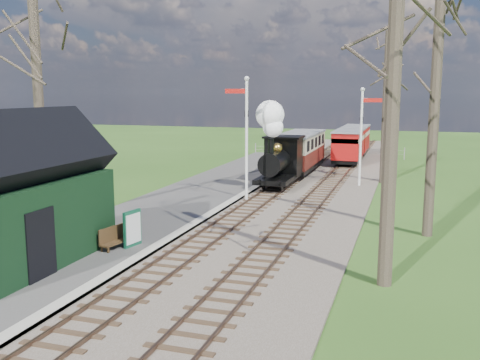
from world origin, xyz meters
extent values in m
plane|color=#2C5019|center=(0.00, 0.00, 0.00)|extent=(140.00, 140.00, 0.00)
ellipsoid|color=#385B23|center=(-25.00, 60.00, -14.76)|extent=(57.60, 36.00, 16.20)
ellipsoid|color=#385B23|center=(10.00, 65.00, -18.04)|extent=(70.40, 44.00, 19.80)
ellipsoid|color=#385B23|center=(-8.00, 70.00, -16.40)|extent=(64.00, 40.00, 18.00)
cube|color=brown|center=(1.30, 22.00, 0.05)|extent=(8.00, 60.00, 0.10)
cube|color=brown|center=(-0.50, 22.00, 0.14)|extent=(0.07, 60.00, 0.12)
cube|color=brown|center=(0.50, 22.00, 0.14)|extent=(0.07, 60.00, 0.12)
cube|color=#38281C|center=(0.00, 22.00, 0.10)|extent=(1.60, 60.00, 0.09)
cube|color=brown|center=(2.10, 22.00, 0.14)|extent=(0.07, 60.00, 0.12)
cube|color=brown|center=(3.10, 22.00, 0.14)|extent=(0.07, 60.00, 0.12)
cube|color=#38281C|center=(2.60, 22.00, 0.10)|extent=(1.60, 60.00, 0.09)
cube|color=#474442|center=(-3.50, 14.00, 0.10)|extent=(5.00, 44.00, 0.20)
cube|color=#B2AD9E|center=(-1.20, 14.00, 0.10)|extent=(0.40, 44.00, 0.21)
cube|color=black|center=(-4.30, 4.00, 1.50)|extent=(3.00, 6.00, 2.60)
cube|color=black|center=(-4.30, 4.00, 3.35)|extent=(3.25, 6.30, 3.25)
cube|color=black|center=(-2.78, 3.00, 1.20)|extent=(0.06, 1.20, 2.00)
cylinder|color=silver|center=(-0.70, 16.00, 3.00)|extent=(0.14, 0.14, 6.00)
sphere|color=silver|center=(-0.70, 16.00, 6.10)|extent=(0.24, 0.24, 0.24)
cube|color=#B7140F|center=(-1.25, 16.00, 5.50)|extent=(1.10, 0.08, 0.22)
cube|color=black|center=(-0.70, 16.00, 4.40)|extent=(0.18, 0.06, 0.30)
cylinder|color=silver|center=(4.30, 22.00, 2.75)|extent=(0.14, 0.14, 5.50)
sphere|color=silver|center=(4.30, 22.00, 5.60)|extent=(0.24, 0.24, 0.24)
cube|color=#B7140F|center=(4.85, 22.00, 5.00)|extent=(1.10, 0.08, 0.22)
cube|color=black|center=(4.30, 22.00, 3.90)|extent=(0.18, 0.06, 0.30)
cylinder|color=#382D23|center=(-7.30, 9.00, 5.50)|extent=(0.41, 0.41, 11.00)
cylinder|color=#382D23|center=(6.50, 6.00, 6.00)|extent=(0.42, 0.42, 12.00)
cylinder|color=#382D23|center=(7.80, 12.00, 5.00)|extent=(0.40, 0.40, 10.00)
cylinder|color=#382D23|center=(5.50, 24.00, 4.50)|extent=(0.39, 0.39, 9.00)
cube|color=slate|center=(0.30, 36.00, 0.75)|extent=(12.60, 0.02, 0.01)
cube|color=slate|center=(0.30, 36.00, 0.45)|extent=(12.60, 0.02, 0.02)
cylinder|color=slate|center=(0.30, 36.00, 0.50)|extent=(0.08, 0.08, 1.00)
cube|color=black|center=(0.00, 19.85, 0.68)|extent=(1.82, 4.29, 0.27)
cylinder|color=black|center=(0.00, 19.21, 1.65)|extent=(1.18, 2.79, 1.18)
cube|color=black|center=(0.00, 21.14, 1.76)|extent=(1.93, 1.72, 2.15)
cylinder|color=black|center=(0.00, 18.14, 2.61)|extent=(0.30, 0.30, 0.86)
sphere|color=#B98C36|center=(0.00, 19.53, 2.40)|extent=(0.56, 0.56, 0.56)
sphere|color=white|center=(0.10, 18.14, 3.63)|extent=(1.07, 1.07, 1.07)
sphere|color=white|center=(-0.10, 18.24, 4.28)|extent=(1.50, 1.50, 1.50)
cylinder|color=black|center=(-0.50, 18.57, 0.54)|extent=(0.11, 0.69, 0.69)
cylinder|color=black|center=(0.50, 18.57, 0.54)|extent=(0.11, 0.69, 0.69)
cube|color=black|center=(0.00, 25.85, 0.58)|extent=(2.04, 7.51, 0.32)
cube|color=#551913|center=(0.00, 25.85, 1.22)|extent=(2.15, 7.51, 0.97)
cube|color=beige|center=(0.00, 25.85, 2.19)|extent=(2.15, 7.51, 0.97)
cube|color=slate|center=(0.00, 25.85, 2.72)|extent=(2.25, 7.73, 0.13)
cube|color=black|center=(2.60, 31.24, 0.54)|extent=(1.83, 4.81, 0.29)
cube|color=#9C0D0D|center=(2.60, 31.24, 1.11)|extent=(1.92, 4.81, 0.87)
cube|color=beige|center=(2.60, 31.24, 1.98)|extent=(1.92, 4.81, 0.87)
cube|color=slate|center=(2.60, 31.24, 2.46)|extent=(2.02, 5.00, 0.12)
cube|color=black|center=(2.60, 36.74, 0.54)|extent=(1.83, 4.81, 0.29)
cube|color=#9C0D0D|center=(2.60, 36.74, 1.11)|extent=(1.92, 4.81, 0.87)
cube|color=beige|center=(2.60, 36.74, 1.98)|extent=(1.92, 4.81, 0.87)
cube|color=slate|center=(2.60, 36.74, 2.46)|extent=(2.02, 5.00, 0.12)
cube|color=#104B31|center=(-1.94, 6.68, 0.83)|extent=(0.24, 0.86, 1.25)
cube|color=silver|center=(-1.90, 6.67, 0.83)|extent=(0.16, 0.73, 1.03)
cube|color=#422D17|center=(-2.35, 6.29, 0.41)|extent=(0.62, 1.35, 0.06)
cube|color=#422D17|center=(-2.52, 6.33, 0.66)|extent=(0.30, 1.28, 0.56)
cube|color=#422D17|center=(-2.22, 5.74, 0.29)|extent=(0.06, 0.06, 0.19)
cube|color=#422D17|center=(-2.49, 6.85, 0.29)|extent=(0.06, 0.06, 0.19)
imported|color=#1B2130|center=(-3.00, 6.11, 0.88)|extent=(0.49, 0.58, 1.36)
camera|label=1|loc=(7.02, -9.17, 5.45)|focal=40.00mm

